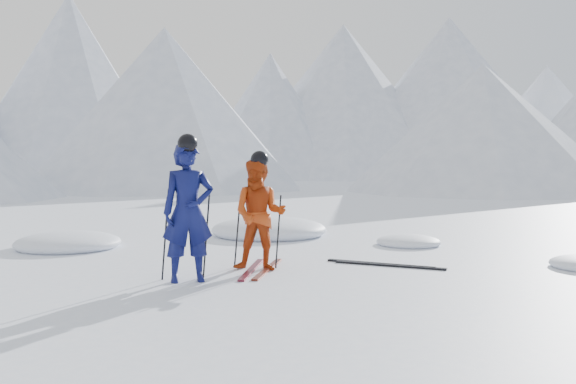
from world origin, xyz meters
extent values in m
plane|color=white|center=(0.00, 0.00, 0.00)|extent=(160.00, 160.00, 0.00)
cone|color=#B2BCD1|center=(-11.51, 40.48, 7.17)|extent=(23.96, 23.96, 14.35)
cone|color=#B2BCD1|center=(-5.08, 51.27, 5.96)|extent=(17.69, 17.69, 11.93)
cone|color=#B2BCD1|center=(4.51, 43.52, 5.42)|extent=(19.63, 19.63, 10.85)
cone|color=#B2BCD1|center=(11.74, 46.25, 7.07)|extent=(23.31, 23.31, 14.15)
cone|color=#B2BCD1|center=(21.49, 44.84, 7.44)|extent=(28.94, 28.94, 14.88)
cone|color=silver|center=(31.93, 45.34, 5.38)|extent=(24.45, 24.45, 10.76)
cone|color=#B2BCD1|center=(12.00, 20.00, 3.25)|extent=(14.00, 14.00, 6.50)
cone|color=#B2BCD1|center=(-4.00, 26.00, 4.50)|extent=(16.00, 16.00, 9.00)
imported|color=#0C1149|center=(-3.04, -0.90, 0.92)|extent=(0.72, 0.52, 1.84)
imported|color=#B2390E|center=(-2.01, -0.23, 0.82)|extent=(0.95, 0.83, 1.63)
cylinder|color=black|center=(-3.34, -0.75, 0.61)|extent=(0.12, 0.09, 1.23)
cylinder|color=black|center=(-2.79, -0.65, 0.61)|extent=(0.12, 0.07, 1.23)
cylinder|color=black|center=(-2.31, 0.02, 0.54)|extent=(0.11, 0.09, 1.09)
cylinder|color=black|center=(-1.71, -0.08, 0.54)|extent=(0.11, 0.08, 1.09)
cube|color=black|center=(-2.13, -0.23, 0.01)|extent=(0.56, 1.66, 0.03)
cube|color=black|center=(-1.89, -0.23, 0.01)|extent=(0.67, 1.63, 0.03)
cube|color=black|center=(-0.13, -0.11, 0.01)|extent=(1.43, 1.07, 0.03)
cube|color=black|center=(-0.03, -0.26, 0.01)|extent=(1.46, 1.02, 0.03)
ellipsoid|color=white|center=(-5.17, 2.60, 0.00)|extent=(1.88, 1.88, 0.41)
ellipsoid|color=white|center=(1.10, 1.90, 0.00)|extent=(1.21, 1.21, 0.27)
ellipsoid|color=white|center=(-1.29, 3.83, 0.00)|extent=(2.45, 2.45, 0.54)
camera|label=1|loc=(-3.12, -8.98, 1.60)|focal=38.00mm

